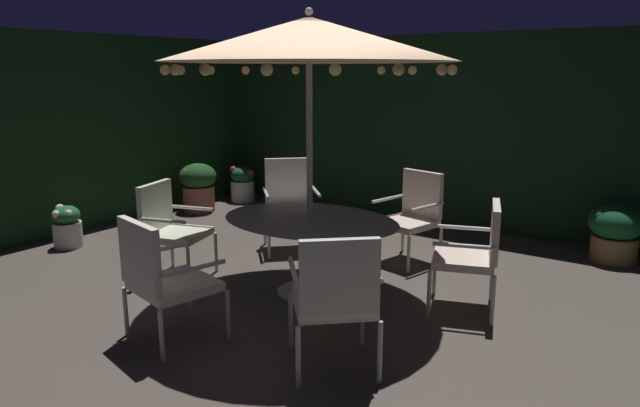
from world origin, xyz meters
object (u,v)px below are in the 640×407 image
(patio_chair_east, at_px, (169,224))
(potted_plant_back_left, at_px, (67,226))
(patio_chair_south, at_px, (335,294))
(potted_plant_front_corner, at_px, (616,231))
(potted_plant_left_far, at_px, (243,183))
(patio_chair_southwest, at_px, (476,249))
(patio_umbrella, at_px, (309,40))
(patio_chair_north, at_px, (413,212))
(potted_plant_back_center, at_px, (198,185))
(patio_chair_southeast, at_px, (161,274))
(patio_chair_northeast, at_px, (290,198))
(patio_dining_table, at_px, (310,232))

(patio_chair_east, relative_size, potted_plant_back_left, 1.92)
(patio_chair_south, distance_m, potted_plant_front_corner, 4.07)
(potted_plant_left_far, distance_m, potted_plant_back_left, 3.12)
(patio_chair_southwest, relative_size, potted_plant_back_left, 1.91)
(patio_umbrella, xyz_separation_m, patio_chair_east, (-1.44, -0.45, -1.78))
(patio_chair_north, relative_size, patio_chair_southwest, 1.02)
(potted_plant_back_center, xyz_separation_m, potted_plant_back_left, (0.08, -2.23, -0.13))
(patio_chair_southeast, xyz_separation_m, patio_chair_south, (1.37, 0.36, 0.04))
(patio_chair_southwest, bearing_deg, potted_plant_back_center, 165.18)
(patio_chair_east, distance_m, potted_plant_front_corner, 4.87)
(patio_chair_northeast, bearing_deg, patio_chair_southeast, -74.10)
(patio_chair_north, bearing_deg, patio_chair_south, -75.26)
(patio_dining_table, relative_size, patio_chair_northeast, 1.66)
(patio_dining_table, xyz_separation_m, patio_chair_south, (1.03, -1.12, -0.02))
(patio_chair_southeast, height_order, patio_chair_south, patio_chair_south)
(patio_dining_table, relative_size, patio_chair_east, 1.79)
(patio_chair_southwest, relative_size, potted_plant_left_far, 1.66)
(patio_umbrella, bearing_deg, patio_chair_south, -47.46)
(potted_plant_back_center, xyz_separation_m, potted_plant_left_far, (0.09, 0.89, -0.09))
(patio_chair_southwest, relative_size, potted_plant_back_center, 1.34)
(patio_chair_northeast, xyz_separation_m, patio_chair_south, (2.10, -2.20, -0.02))
(patio_chair_south, bearing_deg, patio_umbrella, 132.54)
(potted_plant_front_corner, bearing_deg, patio_chair_north, -145.71)
(patio_chair_northeast, relative_size, patio_chair_south, 1.03)
(patio_chair_northeast, height_order, patio_chair_south, patio_chair_northeast)
(patio_umbrella, relative_size, patio_chair_north, 2.64)
(patio_chair_southeast, bearing_deg, potted_plant_back_center, 132.99)
(patio_chair_northeast, height_order, potted_plant_front_corner, patio_chair_northeast)
(patio_chair_southwest, height_order, potted_plant_left_far, patio_chair_southwest)
(patio_chair_east, bearing_deg, patio_chair_north, 47.12)
(potted_plant_back_center, bearing_deg, potted_plant_front_corner, 10.02)
(patio_chair_southeast, distance_m, patio_chair_south, 1.42)
(patio_umbrella, height_order, patio_chair_east, patio_umbrella)
(potted_plant_front_corner, height_order, potted_plant_left_far, potted_plant_front_corner)
(potted_plant_back_center, distance_m, potted_plant_back_left, 2.23)
(patio_chair_southeast, xyz_separation_m, potted_plant_back_center, (-3.03, 3.25, -0.16))
(potted_plant_back_left, bearing_deg, patio_dining_table, 7.91)
(patio_chair_northeast, distance_m, patio_chair_southeast, 2.67)
(patio_chair_north, bearing_deg, patio_dining_table, -103.09)
(patio_dining_table, distance_m, patio_chair_southeast, 1.52)
(patio_chair_southwest, distance_m, potted_plant_left_far, 5.19)
(patio_chair_south, relative_size, potted_plant_front_corner, 1.59)
(patio_chair_north, relative_size, patio_chair_northeast, 0.94)
(patio_chair_northeast, relative_size, potted_plant_left_far, 1.81)
(patio_chair_east, bearing_deg, potted_plant_back_left, -179.68)
(patio_dining_table, bearing_deg, potted_plant_front_corner, 51.17)
(patio_chair_south, height_order, potted_plant_front_corner, patio_chair_south)
(patio_chair_southeast, distance_m, potted_plant_back_center, 4.45)
(patio_chair_southeast, height_order, potted_plant_back_center, patio_chair_southeast)
(patio_chair_northeast, distance_m, potted_plant_back_center, 2.41)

